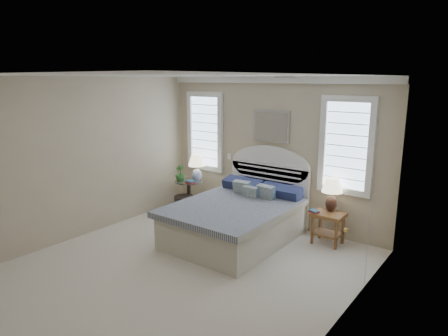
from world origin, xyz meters
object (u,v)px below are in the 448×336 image
at_px(side_table_left, 189,192).
at_px(lamp_right, 332,191).
at_px(floor_pot, 184,205).
at_px(bed, 239,217).
at_px(nightstand_right, 328,221).
at_px(lamp_left, 197,165).

xyz_separation_m(side_table_left, lamp_right, (2.93, 0.23, 0.48)).
bearing_deg(side_table_left, lamp_right, 4.54).
relative_size(side_table_left, floor_pot, 1.59).
bearing_deg(floor_pot, bed, -13.70).
distance_m(side_table_left, lamp_right, 2.98).
xyz_separation_m(nightstand_right, lamp_right, (-0.02, 0.13, 0.48)).
bearing_deg(bed, nightstand_right, 28.03).
xyz_separation_m(floor_pot, lamp_left, (0.09, 0.30, 0.78)).
relative_size(nightstand_right, floor_pot, 1.33).
distance_m(side_table_left, floor_pot, 0.29).
bearing_deg(nightstand_right, lamp_left, -179.90).
xyz_separation_m(lamp_left, lamp_right, (2.79, 0.14, -0.09)).
distance_m(nightstand_right, lamp_left, 2.87).
distance_m(floor_pot, lamp_left, 0.84).
bearing_deg(lamp_right, bed, -147.23).
bearing_deg(nightstand_right, side_table_left, -178.06).
bearing_deg(lamp_left, side_table_left, -145.81).
bearing_deg(floor_pot, side_table_left, 104.44).
distance_m(lamp_left, lamp_right, 2.80).
height_order(bed, lamp_right, bed).
bearing_deg(side_table_left, floor_pot, -75.56).
bearing_deg(floor_pot, lamp_left, 73.60).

